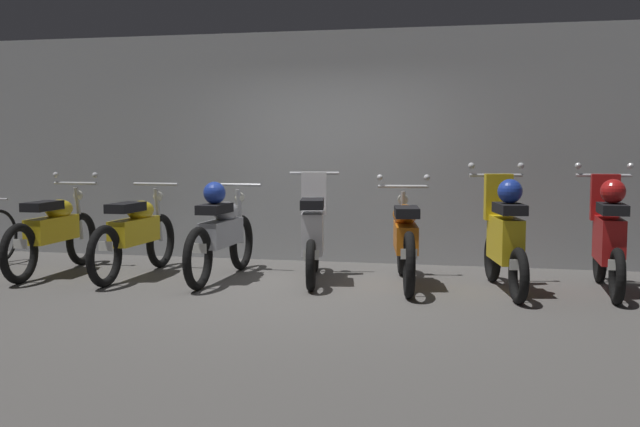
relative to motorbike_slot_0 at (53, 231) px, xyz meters
The scene contains 9 objects.
ground_plane 3.11m from the motorbike_slot_0, ahead, with size 80.00×80.00×0.00m, color #565451.
back_wall 3.59m from the motorbike_slot_0, 28.91° to the left, with size 16.00×0.30×2.90m, color #9EA0A3.
motorbike_slot_0 is the anchor object (origin of this frame).
motorbike_slot_1 1.01m from the motorbike_slot_0, ahead, with size 0.56×1.95×1.03m.
motorbike_slot_2 2.02m from the motorbike_slot_0, ahead, with size 0.56×1.95×1.08m.
motorbike_slot_3 3.02m from the motorbike_slot_0, ahead, with size 0.57×1.67×1.18m.
motorbike_slot_4 4.03m from the motorbike_slot_0, ahead, with size 0.58×1.94×1.15m.
motorbike_slot_5 5.04m from the motorbike_slot_0, ahead, with size 0.59×1.67×1.29m.
motorbike_slot_6 6.05m from the motorbike_slot_0, ahead, with size 0.59×1.68×1.29m.
Camera 1 is at (1.75, -7.13, 1.46)m, focal length 41.75 mm.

